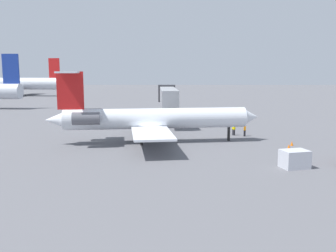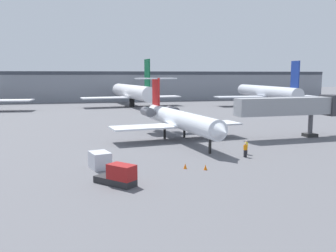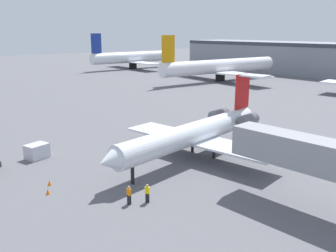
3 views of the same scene
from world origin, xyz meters
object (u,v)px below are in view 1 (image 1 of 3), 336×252
Objects in this scene: ground_crew_marshaller at (234,129)px; traffic_cone_near at (289,146)px; traffic_cone_mid at (292,143)px; regional_jet at (149,118)px; ground_crew_loader at (245,130)px; cargo_container_uld at (295,159)px; parked_airliner_east_end at (17,84)px; jet_bridge at (168,96)px.

ground_crew_marshaller is 10.35m from traffic_cone_near.
regional_jet is at bearing 84.82° from traffic_cone_mid.
ground_crew_loader is at bearing -118.14° from ground_crew_marshaller.
ground_crew_marshaller is at bearing 9.12° from cargo_container_uld.
parked_airliner_east_end reaches higher than traffic_cone_near.
parked_airliner_east_end is at bearing 34.58° from cargo_container_uld.
ground_crew_loader is 106.52m from parked_airliner_east_end.
traffic_cone_mid is (-19.71, -15.49, -4.47)m from jet_bridge.
traffic_cone_near is at bearing -101.72° from regional_jet.
parked_airliner_east_end is at bearing 38.76° from ground_crew_marshaller.
parked_airliner_east_end is (82.63, 67.13, 3.57)m from ground_crew_loader.
ground_crew_loader is 9.06m from traffic_cone_near.
parked_airliner_east_end reaches higher than regional_jet.
ground_crew_loader is 3.07× the size of traffic_cone_near.
ground_crew_loader is (4.84, -13.10, -2.33)m from regional_jet.
traffic_cone_near is at bearing -146.02° from jet_bridge.
ground_crew_marshaller and ground_crew_loader have the same top height.
traffic_cone_mid is at bearing -141.84° from jet_bridge.
regional_jet is 18.31m from jet_bridge.
traffic_cone_near is at bearing -14.32° from cargo_container_uld.
cargo_container_uld reaches higher than ground_crew_loader.
cargo_container_uld is 5.16× the size of traffic_cone_mid.
parked_airliner_east_end is at bearing 31.70° from regional_jet.
ground_crew_marshaller is 105.06m from parked_airliner_east_end.
ground_crew_marshaller is 0.60× the size of cargo_container_uld.
parked_airliner_east_end is at bearing 38.82° from traffic_cone_mid.
traffic_cone_mid is at bearing -141.18° from parked_airliner_east_end.
jet_bridge is at bearing 33.98° from traffic_cone_near.
parked_airliner_east_end is at bearing 37.87° from traffic_cone_near.
jet_bridge is 17.64m from ground_crew_loader.
regional_jet reaches higher than cargo_container_uld.
regional_jet is 9.58× the size of cargo_container_uld.
jet_bridge reaches higher than traffic_cone_near.
jet_bridge is at bearing -6.77° from regional_jet.
parked_airliner_east_end is at bearing 39.09° from ground_crew_loader.
regional_jet is at bearing -148.30° from parked_airliner_east_end.
regional_jet is 17.29m from traffic_cone_near.
cargo_container_uld is (-11.98, -14.52, -2.34)m from regional_jet.
ground_crew_marshaller is at bearing 28.88° from traffic_cone_near.
traffic_cone_mid is at bearing -140.41° from ground_crew_marshaller.
jet_bridge is 0.53× the size of parked_airliner_east_end.
regional_jet reaches higher than traffic_cone_near.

